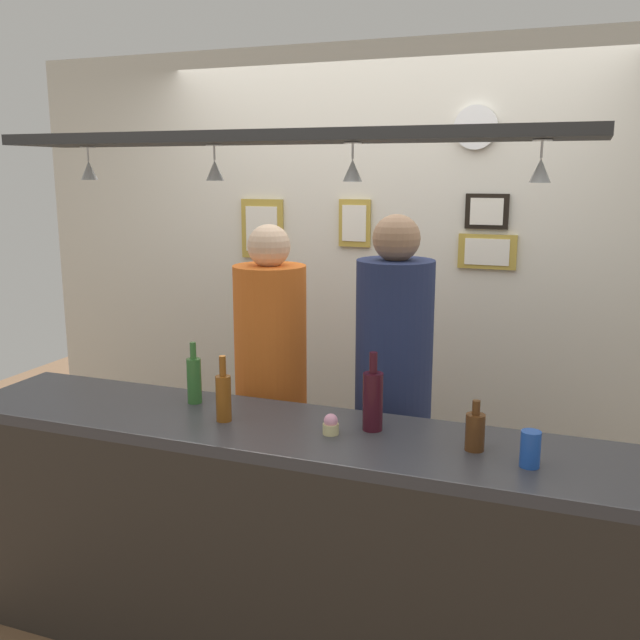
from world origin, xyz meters
name	(u,v)px	position (x,y,z in m)	size (l,w,h in m)	color
ground_plane	(312,602)	(0.00, 0.00, 0.00)	(8.00, 8.00, 0.00)	brown
back_wall	(383,285)	(0.00, 1.10, 1.30)	(4.40, 0.06, 2.60)	silver
bar_counter	(263,518)	(0.00, -0.50, 0.66)	(2.70, 0.55, 0.98)	#38383D
overhead_glass_rack	(281,137)	(0.00, -0.30, 2.04)	(2.20, 0.36, 0.04)	black
hanging_wineglass_far_left	(89,169)	(-0.88, -0.25, 1.93)	(0.07, 0.07, 0.13)	silver
hanging_wineglass_left	(215,169)	(-0.29, -0.27, 1.93)	(0.07, 0.07, 0.13)	silver
hanging_wineglass_center_left	(353,169)	(0.27, -0.31, 1.93)	(0.07, 0.07, 0.13)	silver
hanging_wineglass_center	(541,169)	(0.90, -0.32, 1.93)	(0.07, 0.07, 0.13)	silver
person_left_orange_shirt	(271,366)	(-0.31, 0.25, 1.02)	(0.34, 0.34, 1.69)	#2D334C
person_middle_navy_shirt	(393,371)	(0.29, 0.25, 1.06)	(0.34, 0.34, 1.75)	#2D334C
bottle_beer_green_import	(194,379)	(-0.44, -0.23, 1.08)	(0.06, 0.06, 0.26)	#336B2D
bottle_beer_amber_tall	(223,396)	(-0.22, -0.38, 1.08)	(0.06, 0.06, 0.26)	brown
bottle_wine_dark_red	(373,399)	(0.35, -0.27, 1.09)	(0.08, 0.08, 0.30)	#380F19
bottle_beer_brown_stubby	(475,431)	(0.74, -0.33, 1.05)	(0.07, 0.07, 0.18)	#512D14
drink_can	(530,449)	(0.93, -0.41, 1.04)	(0.07, 0.07, 0.12)	#1E4CB2
cupcake	(331,425)	(0.22, -0.37, 1.01)	(0.06, 0.06, 0.08)	beige
picture_frame_crest	(355,223)	(-0.16, 1.06, 1.64)	(0.18, 0.02, 0.26)	#B29338
picture_frame_lower_pair	(487,252)	(0.57, 1.06, 1.51)	(0.30, 0.02, 0.18)	#B29338
picture_frame_caricature	(262,229)	(-0.72, 1.06, 1.60)	(0.26, 0.02, 0.34)	#B29338
picture_frame_upper_small	(487,211)	(0.56, 1.06, 1.72)	(0.22, 0.02, 0.18)	black
wall_clock	(476,127)	(0.48, 1.05, 2.14)	(0.22, 0.22, 0.03)	white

